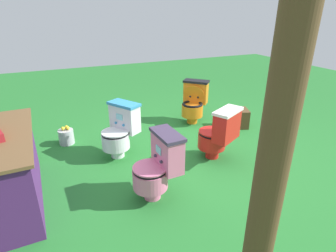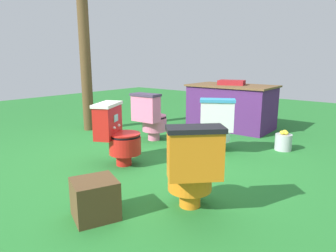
{
  "view_description": "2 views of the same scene",
  "coord_description": "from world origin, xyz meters",
  "px_view_note": "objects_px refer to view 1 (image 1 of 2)",
  "views": [
    {
      "loc": [
        -2.86,
        1.69,
        1.88
      ],
      "look_at": [
        0.37,
        0.25,
        0.35
      ],
      "focal_mm": 29.3,
      "sensor_mm": 36.0,
      "label": 1
    },
    {
      "loc": [
        2.45,
        -2.49,
        1.22
      ],
      "look_at": [
        -0.08,
        0.58,
        0.33
      ],
      "focal_mm": 32.49,
      "sensor_mm": 36.0,
      "label": 2
    }
  ],
  "objects_px": {
    "toilet_pink": "(158,166)",
    "wooden_post": "(273,163)",
    "toilet_red": "(218,134)",
    "toilet_white": "(120,130)",
    "toilet_orange": "(194,101)",
    "small_crate": "(238,118)",
    "lemon_bucket": "(66,136)"
  },
  "relations": [
    {
      "from": "toilet_white",
      "to": "wooden_post",
      "type": "xyz_separation_m",
      "value": [
        -2.4,
        -0.26,
        0.74
      ]
    },
    {
      "from": "toilet_red",
      "to": "toilet_white",
      "type": "distance_m",
      "value": 1.31
    },
    {
      "from": "toilet_orange",
      "to": "wooden_post",
      "type": "xyz_separation_m",
      "value": [
        -3.06,
        1.24,
        0.73
      ]
    },
    {
      "from": "toilet_orange",
      "to": "toilet_pink",
      "type": "relative_size",
      "value": 1.0
    },
    {
      "from": "toilet_orange",
      "to": "small_crate",
      "type": "height_order",
      "value": "toilet_orange"
    },
    {
      "from": "toilet_pink",
      "to": "wooden_post",
      "type": "xyz_separation_m",
      "value": [
        -1.34,
        -0.14,
        0.74
      ]
    },
    {
      "from": "toilet_orange",
      "to": "small_crate",
      "type": "bearing_deg",
      "value": -177.22
    },
    {
      "from": "toilet_orange",
      "to": "toilet_white",
      "type": "height_order",
      "value": "same"
    },
    {
      "from": "wooden_post",
      "to": "toilet_white",
      "type": "bearing_deg",
      "value": 6.23
    },
    {
      "from": "toilet_red",
      "to": "toilet_white",
      "type": "xyz_separation_m",
      "value": [
        0.64,
        1.15,
        0.0
      ]
    },
    {
      "from": "toilet_orange",
      "to": "wooden_post",
      "type": "bearing_deg",
      "value": 112.33
    },
    {
      "from": "toilet_orange",
      "to": "lemon_bucket",
      "type": "distance_m",
      "value": 2.18
    },
    {
      "from": "toilet_red",
      "to": "small_crate",
      "type": "height_order",
      "value": "toilet_red"
    },
    {
      "from": "toilet_orange",
      "to": "toilet_white",
      "type": "relative_size",
      "value": 1.0
    },
    {
      "from": "toilet_pink",
      "to": "small_crate",
      "type": "distance_m",
      "value": 2.31
    },
    {
      "from": "small_crate",
      "to": "toilet_red",
      "type": "bearing_deg",
      "value": 130.25
    },
    {
      "from": "wooden_post",
      "to": "toilet_orange",
      "type": "bearing_deg",
      "value": -22.1
    },
    {
      "from": "wooden_post",
      "to": "small_crate",
      "type": "xyz_separation_m",
      "value": [
        2.55,
        -1.82,
        -0.95
      ]
    },
    {
      "from": "toilet_orange",
      "to": "lemon_bucket",
      "type": "relative_size",
      "value": 2.63
    },
    {
      "from": "toilet_orange",
      "to": "toilet_white",
      "type": "xyz_separation_m",
      "value": [
        -0.66,
        1.51,
        -0.0
      ]
    },
    {
      "from": "toilet_white",
      "to": "small_crate",
      "type": "distance_m",
      "value": 2.1
    },
    {
      "from": "toilet_red",
      "to": "toilet_white",
      "type": "height_order",
      "value": "same"
    },
    {
      "from": "toilet_orange",
      "to": "wooden_post",
      "type": "distance_m",
      "value": 3.39
    },
    {
      "from": "toilet_red",
      "to": "toilet_orange",
      "type": "height_order",
      "value": "same"
    },
    {
      "from": "toilet_pink",
      "to": "wooden_post",
      "type": "height_order",
      "value": "wooden_post"
    },
    {
      "from": "toilet_red",
      "to": "wooden_post",
      "type": "distance_m",
      "value": 2.11
    },
    {
      "from": "toilet_pink",
      "to": "small_crate",
      "type": "bearing_deg",
      "value": -61.5
    },
    {
      "from": "wooden_post",
      "to": "small_crate",
      "type": "relative_size",
      "value": 6.76
    },
    {
      "from": "toilet_orange",
      "to": "toilet_white",
      "type": "distance_m",
      "value": 1.64
    },
    {
      "from": "toilet_white",
      "to": "lemon_bucket",
      "type": "height_order",
      "value": "toilet_white"
    },
    {
      "from": "toilet_white",
      "to": "toilet_orange",
      "type": "bearing_deg",
      "value": -97.28
    },
    {
      "from": "toilet_pink",
      "to": "wooden_post",
      "type": "distance_m",
      "value": 1.54
    }
  ]
}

